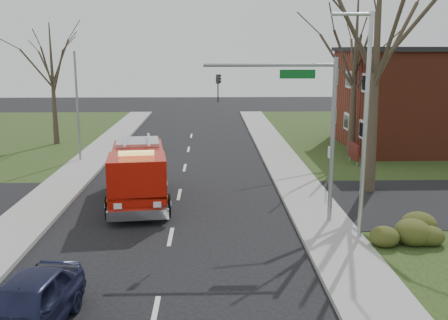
{
  "coord_description": "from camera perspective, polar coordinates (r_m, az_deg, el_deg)",
  "views": [
    {
      "loc": [
        1.53,
        -19.21,
        7.12
      ],
      "look_at": [
        2.2,
        4.86,
        2.0
      ],
      "focal_mm": 42.0,
      "sensor_mm": 36.0,
      "label": 1
    }
  ],
  "objects": [
    {
      "name": "fire_engine",
      "position": [
        24.83,
        -9.35,
        -1.67
      ],
      "size": [
        3.49,
        7.48,
        2.91
      ],
      "rotation": [
        0.0,
        0.0,
        0.12
      ],
      "color": "#B21308",
      "rests_on": "ground"
    },
    {
      "name": "traffic_signal_mast",
      "position": [
        21.18,
        8.45,
        5.33
      ],
      "size": [
        5.29,
        0.18,
        6.8
      ],
      "color": "gray",
      "rests_on": "ground"
    },
    {
      "name": "bare_tree_near",
      "position": [
        26.45,
        16.32,
        12.17
      ],
      "size": [
        6.0,
        6.0,
        12.0
      ],
      "color": "#32271E",
      "rests_on": "ground"
    },
    {
      "name": "ground",
      "position": [
        20.55,
        -5.83,
        -8.33
      ],
      "size": [
        120.0,
        120.0,
        0.0
      ],
      "primitive_type": "plane",
      "color": "black",
      "rests_on": "ground"
    },
    {
      "name": "parked_car_maroon",
      "position": [
        14.55,
        -20.81,
        -14.72
      ],
      "size": [
        2.38,
        4.69,
        1.53
      ],
      "primitive_type": "imported",
      "rotation": [
        0.0,
        0.0,
        -0.13
      ],
      "color": "#1A1D3A",
      "rests_on": "ground"
    },
    {
      "name": "sidewalk_left",
      "position": [
        21.88,
        -22.41,
        -7.73
      ],
      "size": [
        2.4,
        80.0,
        0.15
      ],
      "primitive_type": "cube",
      "color": "#969590",
      "rests_on": "ground"
    },
    {
      "name": "streetlight_pole",
      "position": [
        19.71,
        14.99,
        4.11
      ],
      "size": [
        1.48,
        0.16,
        8.4
      ],
      "color": "#B7BABF",
      "rests_on": "ground"
    },
    {
      "name": "health_center_sign",
      "position": [
        33.54,
        13.94,
        0.92
      ],
      "size": [
        0.12,
        2.0,
        1.4
      ],
      "color": "#561514",
      "rests_on": "ground"
    },
    {
      "name": "sidewalk_right",
      "position": [
        20.99,
        11.46,
        -7.86
      ],
      "size": [
        2.4,
        80.0,
        0.15
      ],
      "primitive_type": "cube",
      "color": "#969590",
      "rests_on": "ground"
    },
    {
      "name": "bare_tree_left",
      "position": [
        40.9,
        -18.22,
        9.23
      ],
      "size": [
        4.5,
        4.5,
        9.0
      ],
      "color": "#32271E",
      "rests_on": "ground"
    },
    {
      "name": "utility_pole_far",
      "position": [
        34.43,
        -15.67,
        5.53
      ],
      "size": [
        0.14,
        0.14,
        7.0
      ],
      "primitive_type": "cylinder",
      "color": "gray",
      "rests_on": "ground"
    },
    {
      "name": "bare_tree_far",
      "position": [
        35.51,
        14.11,
        10.63
      ],
      "size": [
        5.25,
        5.25,
        10.5
      ],
      "color": "#32271E",
      "rests_on": "ground"
    },
    {
      "name": "hedge_corner",
      "position": [
        20.74,
        19.76,
        -7.11
      ],
      "size": [
        2.8,
        2.0,
        0.9
      ],
      "primitive_type": "ellipsoid",
      "color": "#373E16",
      "rests_on": "lawn_right"
    }
  ]
}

